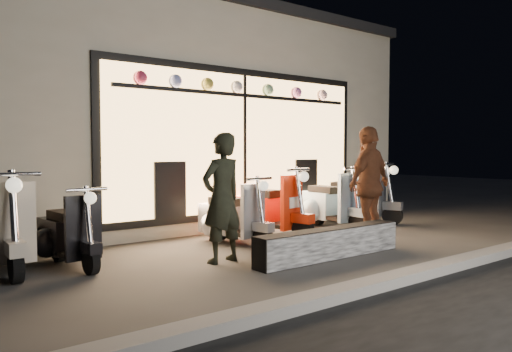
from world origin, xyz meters
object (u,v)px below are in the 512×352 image
at_px(scooter_silver, 229,217).
at_px(woman, 369,185).
at_px(graffiti_barrier, 330,243).
at_px(man, 222,198).
at_px(scooter_red, 264,209).

distance_m(scooter_silver, woman, 2.23).
bearing_deg(graffiti_barrier, man, 151.85).
relative_size(scooter_silver, scooter_red, 0.91).
distance_m(scooter_red, man, 2.10).
relative_size(man, woman, 0.92).
bearing_deg(scooter_red, man, -155.40).
height_order(graffiti_barrier, scooter_silver, scooter_silver).
bearing_deg(scooter_red, scooter_silver, -178.93).
xyz_separation_m(graffiti_barrier, man, (-1.26, 0.68, 0.63)).
bearing_deg(scooter_silver, woman, -45.29).
bearing_deg(graffiti_barrier, scooter_silver, 104.58).
relative_size(scooter_silver, woman, 0.78).
bearing_deg(scooter_red, woman, -71.06).
height_order(scooter_red, man, man).
distance_m(scooter_silver, scooter_red, 0.87).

